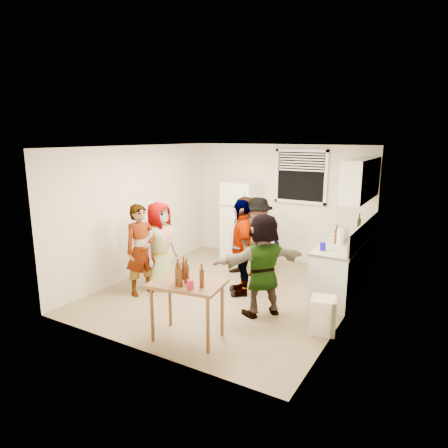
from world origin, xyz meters
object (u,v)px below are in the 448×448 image
Objects in this scene: trash_bin at (323,315)px; beer_bottle_table at (187,283)px; guest_grey at (161,287)px; guest_orange at (262,314)px; beer_bottle_counter at (336,244)px; refrigerator at (241,221)px; wine_bottle at (358,232)px; blue_cup at (322,250)px; red_cup at (190,289)px; guest_back_right at (257,276)px; guest_black at (241,293)px; serving_table at (188,338)px; guest_back_left at (245,276)px; guest_stripe at (143,293)px; kettle at (342,241)px.

trash_bin is 1.95m from beer_bottle_table.
guest_orange is (2.05, -0.09, 0.00)m from guest_grey.
beer_bottle_counter is 0.15× the size of guest_orange.
refrigerator is 6.41× the size of wine_bottle.
blue_cup is 2.42m from red_cup.
guest_back_right is (-1.45, 0.65, -0.90)m from blue_cup.
beer_bottle_table reaches higher than red_cup.
guest_grey is 1.47m from guest_black.
serving_table is 8.26× the size of red_cup.
wine_bottle is 3.93m from serving_table.
guest_grey is at bearing -164.60° from blue_cup.
red_cup is 2.89m from guest_back_left.
trash_bin is at bearing -65.37° from guest_stripe.
guest_black is 1.04× the size of guest_orange.
refrigerator reaches higher than wine_bottle.
guest_grey is at bearing 139.71° from serving_table.
guest_stripe is (-0.50, -2.68, -0.85)m from refrigerator.
beer_bottle_counter is 0.16× the size of guest_back_right.
guest_orange is (0.54, 1.19, 0.00)m from serving_table.
red_cup is at bearing -85.14° from guest_back_right.
guest_stripe is at bearing 169.15° from guest_grey.
blue_cup is 1.39m from guest_orange.
blue_cup is 0.08× the size of guest_grey.
guest_back_left is at bearing 99.98° from beer_bottle_table.
guest_back_right is at bearing -15.63° from guest_stripe.
kettle reaches higher than guest_black.
guest_grey is at bearing -154.01° from kettle.
wine_bottle is at bearing 37.86° from guest_back_left.
guest_back_left is at bearing -103.97° from guest_orange.
guest_orange is (0.37, 1.35, -0.80)m from red_cup.
guest_back_left is (-1.63, 0.51, -0.90)m from blue_cup.
guest_black is (-1.53, -1.80, -0.90)m from wine_bottle.
kettle is 3.13m from red_cup.
trash_bin reaches higher than guest_back_left.
wine_bottle is 4.11m from guest_stripe.
refrigerator reaches higher than serving_table.
guest_grey is (-1.68, 1.45, -0.80)m from red_cup.
kettle is at bearing -1.57° from guest_back_right.
refrigerator is 1.79× the size of serving_table.
guest_back_left reaches higher than guest_stripe.
trash_bin is 1.92m from red_cup.
guest_back_left reaches higher than guest_grey.
guest_back_left reaches higher than guest_orange.
wine_bottle is 0.16× the size of guest_black.
refrigerator is at bearing 159.60° from kettle.
serving_table is 1.82m from guest_stripe.
beer_bottle_counter is at bearing 9.17° from guest_back_left.
red_cup is 0.07× the size of guest_black.
blue_cup reaches higher than guest_back_right.
guest_back_right is at bearing 47.84° from guest_back_left.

